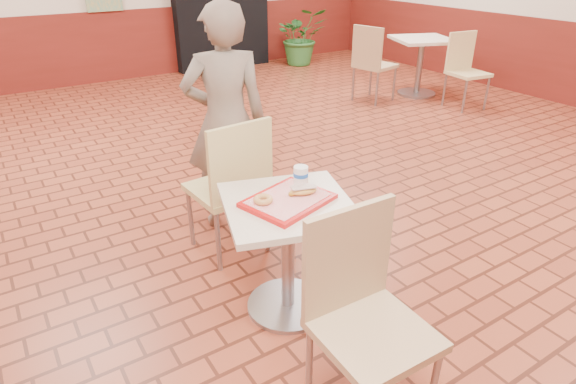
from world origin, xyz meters
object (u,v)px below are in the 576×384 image
second_table (421,57)px  chair_second_front (465,66)px  chair_main_back (232,182)px  potted_plant (301,36)px  ring_donut (263,200)px  customer (226,121)px  chair_second_left (372,60)px  chair_main_front (363,308)px  main_table (288,239)px  serving_tray (288,200)px  long_john_donut (303,191)px  paper_cup (301,175)px

second_table → chair_second_front: size_ratio=0.84×
chair_second_front → second_table: bearing=102.5°
chair_main_back → potted_plant: bearing=-132.9°
ring_donut → customer: bearing=73.7°
ring_donut → chair_second_left: size_ratio=0.10×
chair_main_front → second_table: (3.97, 3.45, -0.01)m
chair_main_back → main_table: bearing=85.0°
ring_donut → potted_plant: (3.75, 5.19, -0.25)m
serving_tray → chair_second_left: bearing=42.6°
chair_main_front → second_table: size_ratio=1.23×
chair_main_front → customer: size_ratio=0.60×
main_table → chair_main_back: chair_main_back is taller
chair_second_front → customer: bearing=-156.9°
chair_main_front → long_john_donut: chair_main_front is taller
main_table → customer: bearing=80.8°
main_table → chair_second_front: bearing=27.8°
potted_plant → ring_donut: bearing=-125.8°
chair_main_front → potted_plant: 6.97m
long_john_donut → potted_plant: potted_plant is taller
chair_main_front → potted_plant: bearing=59.6°
chair_main_front → serving_tray: size_ratio=2.24×
chair_main_front → chair_second_left: 4.77m
long_john_donut → potted_plant: size_ratio=0.17×
chair_main_front → chair_second_front: chair_main_front is taller
paper_cup → potted_plant: potted_plant is taller
chair_main_back → ring_donut: size_ratio=9.46×
serving_tray → chair_second_front: size_ratio=0.46×
ring_donut → chair_second_left: chair_second_left is taller
main_table → serving_tray: (0.00, 0.00, 0.23)m
main_table → second_table: (3.89, 2.76, 0.06)m
customer → potted_plant: (3.45, 4.18, -0.31)m
chair_main_back → second_table: size_ratio=1.23×
main_table → second_table: size_ratio=0.89×
long_john_donut → paper_cup: paper_cup is taller
customer → chair_second_left: 3.47m
main_table → chair_main_front: (-0.08, -0.69, 0.07)m
customer → long_john_donut: size_ratio=9.98×
second_table → chair_second_left: size_ratio=0.78×
chair_main_front → potted_plant: potted_plant is taller
chair_second_left → potted_plant: (0.51, 2.36, -0.07)m
main_table → second_table: bearing=35.4°
long_john_donut → chair_second_left: chair_second_left is taller
chair_main_front → chair_second_front: 4.89m
potted_plant → chair_main_front: bearing=-122.0°
long_john_donut → chair_second_left: size_ratio=0.16×
main_table → paper_cup: paper_cup is taller
customer → chair_second_left: (2.94, 1.82, -0.24)m
serving_tray → chair_second_left: 4.23m
ring_donut → chair_second_left: bearing=41.2°
chair_main_back → serving_tray: bearing=85.0°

